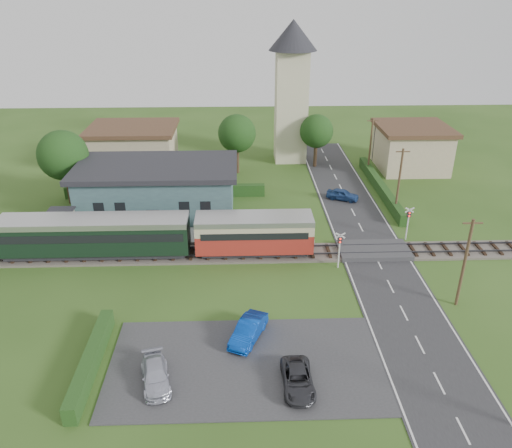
{
  "coord_description": "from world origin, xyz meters",
  "views": [
    {
      "loc": [
        -1.66,
        -36.16,
        21.54
      ],
      "look_at": [
        -0.32,
        4.0,
        2.02
      ],
      "focal_mm": 35.0,
      "sensor_mm": 36.0,
      "label": 1
    }
  ],
  "objects_px": {
    "car_park_blue": "(248,330)",
    "car_park_silver": "(156,375)",
    "crossing_signal_far": "(408,219)",
    "pedestrian_far": "(62,231)",
    "house_west": "(134,147)",
    "pedestrian_near": "(217,228)",
    "train": "(57,235)",
    "car_park_dark": "(298,379)",
    "crossing_signal_near": "(340,245)",
    "church_tower": "(292,82)",
    "station_building": "(158,189)",
    "equipment_hut": "(62,224)",
    "car_on_road": "(343,195)",
    "house_east": "(411,147)"
  },
  "relations": [
    {
      "from": "church_tower",
      "to": "car_park_silver",
      "type": "relative_size",
      "value": 4.62
    },
    {
      "from": "car_on_road",
      "to": "car_park_blue",
      "type": "bearing_deg",
      "value": -179.79
    },
    {
      "from": "equipment_hut",
      "to": "car_park_dark",
      "type": "height_order",
      "value": "equipment_hut"
    },
    {
      "from": "crossing_signal_near",
      "to": "car_park_silver",
      "type": "xyz_separation_m",
      "value": [
        -13.25,
        -13.0,
        -1.51
      ]
    },
    {
      "from": "pedestrian_near",
      "to": "crossing_signal_far",
      "type": "bearing_deg",
      "value": -161.0
    },
    {
      "from": "equipment_hut",
      "to": "car_park_blue",
      "type": "distance_m",
      "value": 22.29
    },
    {
      "from": "church_tower",
      "to": "car_park_silver",
      "type": "distance_m",
      "value": 44.12
    },
    {
      "from": "car_park_silver",
      "to": "train",
      "type": "bearing_deg",
      "value": 110.76
    },
    {
      "from": "train",
      "to": "house_east",
      "type": "relative_size",
      "value": 4.91
    },
    {
      "from": "equipment_hut",
      "to": "crossing_signal_far",
      "type": "distance_m",
      "value": 31.61
    },
    {
      "from": "pedestrian_near",
      "to": "pedestrian_far",
      "type": "distance_m",
      "value": 14.02
    },
    {
      "from": "crossing_signal_near",
      "to": "train",
      "type": "bearing_deg",
      "value": 174.21
    },
    {
      "from": "church_tower",
      "to": "house_east",
      "type": "xyz_separation_m",
      "value": [
        15.0,
        -4.0,
        -7.43
      ]
    },
    {
      "from": "train",
      "to": "car_on_road",
      "type": "relative_size",
      "value": 12.39
    },
    {
      "from": "train",
      "to": "car_park_blue",
      "type": "bearing_deg",
      "value": -35.62
    },
    {
      "from": "church_tower",
      "to": "station_building",
      "type": "bearing_deg",
      "value": -131.41
    },
    {
      "from": "car_park_blue",
      "to": "pedestrian_far",
      "type": "xyz_separation_m",
      "value": [
        -16.59,
        14.08,
        0.59
      ]
    },
    {
      "from": "car_park_blue",
      "to": "car_park_dark",
      "type": "distance_m",
      "value": 5.31
    },
    {
      "from": "car_park_dark",
      "to": "house_east",
      "type": "bearing_deg",
      "value": 63.02
    },
    {
      "from": "car_park_silver",
      "to": "church_tower",
      "type": "bearing_deg",
      "value": 60.57
    },
    {
      "from": "station_building",
      "to": "pedestrian_far",
      "type": "bearing_deg",
      "value": -140.81
    },
    {
      "from": "crossing_signal_near",
      "to": "pedestrian_far",
      "type": "height_order",
      "value": "crossing_signal_near"
    },
    {
      "from": "crossing_signal_far",
      "to": "pedestrian_far",
      "type": "height_order",
      "value": "crossing_signal_far"
    },
    {
      "from": "train",
      "to": "car_park_dark",
      "type": "relative_size",
      "value": 11.2
    },
    {
      "from": "car_park_blue",
      "to": "car_park_dark",
      "type": "xyz_separation_m",
      "value": [
        2.8,
        -4.52,
        -0.12
      ]
    },
    {
      "from": "station_building",
      "to": "crossing_signal_far",
      "type": "relative_size",
      "value": 4.88
    },
    {
      "from": "car_park_dark",
      "to": "pedestrian_far",
      "type": "bearing_deg",
      "value": 135.13
    },
    {
      "from": "house_west",
      "to": "car_park_blue",
      "type": "bearing_deg",
      "value": -68.31
    },
    {
      "from": "equipment_hut",
      "to": "car_on_road",
      "type": "distance_m",
      "value": 28.85
    },
    {
      "from": "church_tower",
      "to": "pedestrian_far",
      "type": "bearing_deg",
      "value": -134.32
    },
    {
      "from": "station_building",
      "to": "car_park_dark",
      "type": "relative_size",
      "value": 4.15
    },
    {
      "from": "crossing_signal_near",
      "to": "pedestrian_near",
      "type": "height_order",
      "value": "crossing_signal_near"
    },
    {
      "from": "pedestrian_far",
      "to": "car_on_road",
      "type": "bearing_deg",
      "value": -62.87
    },
    {
      "from": "car_on_road",
      "to": "car_park_silver",
      "type": "distance_m",
      "value": 31.81
    },
    {
      "from": "church_tower",
      "to": "house_west",
      "type": "bearing_deg",
      "value": -171.47
    },
    {
      "from": "station_building",
      "to": "crossing_signal_far",
      "type": "height_order",
      "value": "station_building"
    },
    {
      "from": "station_building",
      "to": "car_park_blue",
      "type": "xyz_separation_m",
      "value": [
        8.73,
        -20.49,
        -1.96
      ]
    },
    {
      "from": "train",
      "to": "crossing_signal_near",
      "type": "distance_m",
      "value": 23.84
    },
    {
      "from": "pedestrian_near",
      "to": "crossing_signal_near",
      "type": "bearing_deg",
      "value": 173.73
    },
    {
      "from": "house_east",
      "to": "pedestrian_far",
      "type": "height_order",
      "value": "house_east"
    },
    {
      "from": "crossing_signal_far",
      "to": "crossing_signal_near",
      "type": "bearing_deg",
      "value": -146.31
    },
    {
      "from": "car_park_blue",
      "to": "car_park_silver",
      "type": "bearing_deg",
      "value": -121.46
    },
    {
      "from": "equipment_hut",
      "to": "house_west",
      "type": "bearing_deg",
      "value": 81.38
    },
    {
      "from": "crossing_signal_far",
      "to": "station_building",
      "type": "bearing_deg",
      "value": 164.37
    },
    {
      "from": "house_east",
      "to": "station_building",
      "type": "bearing_deg",
      "value": -156.56
    },
    {
      "from": "crossing_signal_near",
      "to": "station_building",
      "type": "bearing_deg",
      "value": 145.19
    },
    {
      "from": "crossing_signal_near",
      "to": "car_park_silver",
      "type": "distance_m",
      "value": 18.62
    },
    {
      "from": "station_building",
      "to": "car_park_blue",
      "type": "height_order",
      "value": "station_building"
    },
    {
      "from": "crossing_signal_far",
      "to": "house_west",
      "type": "bearing_deg",
      "value": 144.23
    },
    {
      "from": "house_west",
      "to": "pedestrian_near",
      "type": "bearing_deg",
      "value": -61.42
    }
  ]
}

